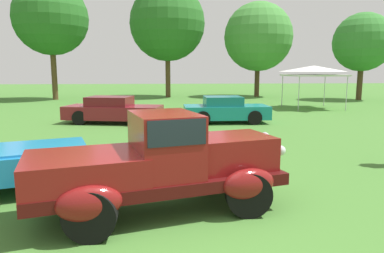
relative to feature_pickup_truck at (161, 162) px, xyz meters
name	(u,v)px	position (x,y,z in m)	size (l,w,h in m)	color
ground_plane	(173,223)	(0.18, -0.51, -0.86)	(120.00, 120.00, 0.00)	#42752D
feature_pickup_truck	(161,162)	(0.00, 0.00, 0.00)	(4.46, 2.65, 1.70)	#400B0B
show_car_burgundy	(113,110)	(-2.29, 10.54, -0.26)	(4.62, 2.54, 1.22)	maroon
show_car_teal	(225,110)	(2.90, 10.22, -0.27)	(3.87, 1.73, 1.22)	teal
canopy_tent_left_field	(314,70)	(9.54, 16.07, 1.56)	(3.29, 3.29, 2.71)	#B7B7BC
treeline_mid_left	(51,18)	(-8.93, 24.35, 5.70)	(5.94, 5.94, 9.55)	brown
treeline_center	(167,23)	(0.46, 26.62, 5.69)	(6.70, 6.70, 9.92)	brown
treeline_mid_right	(258,37)	(8.69, 26.50, 4.56)	(6.20, 6.20, 8.53)	#47331E
treeline_far_right	(363,42)	(16.14, 22.15, 3.79)	(4.68, 4.68, 7.01)	#47331E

